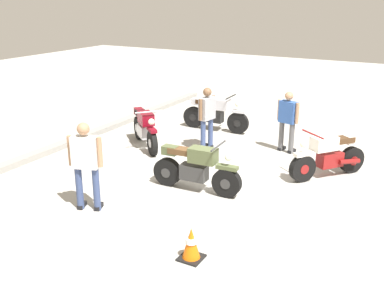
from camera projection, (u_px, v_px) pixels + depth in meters
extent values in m
plane|color=#ADAAA3|center=(222.00, 177.00, 10.12)|extent=(40.00, 40.00, 0.00)
cube|color=gray|center=(68.00, 143.00, 12.22)|extent=(14.00, 0.30, 0.15)
cylinder|color=black|center=(238.00, 123.00, 13.16)|extent=(0.14, 0.64, 0.64)
cylinder|color=black|center=(193.00, 117.00, 13.79)|extent=(0.14, 0.64, 0.64)
cylinder|color=black|center=(238.00, 123.00, 13.16)|extent=(0.15, 0.23, 0.22)
cylinder|color=black|center=(193.00, 117.00, 13.79)|extent=(0.15, 0.23, 0.22)
cube|color=black|center=(214.00, 117.00, 13.46)|extent=(0.30, 0.57, 0.32)
cube|color=silver|center=(220.00, 104.00, 13.25)|extent=(0.34, 0.57, 0.30)
cube|color=silver|center=(238.00, 111.00, 13.05)|extent=(0.17, 0.44, 0.08)
cube|color=#382314|center=(206.00, 102.00, 13.44)|extent=(0.28, 0.61, 0.12)
cube|color=silver|center=(197.00, 101.00, 13.58)|extent=(0.23, 0.33, 0.18)
cylinder|color=black|center=(204.00, 115.00, 13.80)|extent=(0.12, 0.56, 0.16)
cylinder|color=black|center=(231.00, 97.00, 13.03)|extent=(0.70, 0.06, 0.04)
sphere|color=silver|center=(238.00, 104.00, 13.00)|extent=(0.16, 0.16, 0.16)
cylinder|color=black|center=(302.00, 168.00, 9.81)|extent=(0.57, 0.49, 0.60)
cylinder|color=black|center=(352.00, 160.00, 10.31)|extent=(0.57, 0.49, 0.60)
cylinder|color=maroon|center=(302.00, 168.00, 9.81)|extent=(0.28, 0.27, 0.21)
cylinder|color=maroon|center=(352.00, 160.00, 10.31)|extent=(0.28, 0.27, 0.21)
cube|color=maroon|center=(330.00, 159.00, 10.05)|extent=(0.61, 0.56, 0.32)
cube|color=white|center=(324.00, 143.00, 9.85)|extent=(0.64, 0.60, 0.30)
cube|color=white|center=(304.00, 154.00, 9.70)|extent=(0.45, 0.40, 0.08)
cube|color=#4C331E|center=(341.00, 140.00, 10.01)|extent=(0.63, 0.57, 0.12)
cube|color=white|center=(351.00, 139.00, 10.13)|extent=(0.39, 0.37, 0.18)
cylinder|color=maroon|center=(349.00, 161.00, 10.06)|extent=(0.51, 0.43, 0.16)
cylinder|color=maroon|center=(313.00, 134.00, 9.64)|extent=(0.46, 0.58, 0.04)
sphere|color=silver|center=(303.00, 144.00, 9.62)|extent=(0.16, 0.16, 0.16)
cylinder|color=black|center=(227.00, 183.00, 9.06)|extent=(0.19, 0.61, 0.60)
cylinder|color=black|center=(167.00, 172.00, 9.62)|extent=(0.19, 0.61, 0.60)
cylinder|color=#333333|center=(227.00, 183.00, 9.06)|extent=(0.19, 0.22, 0.21)
cylinder|color=#333333|center=(167.00, 172.00, 9.62)|extent=(0.19, 0.22, 0.21)
cube|color=#333333|center=(194.00, 172.00, 9.33)|extent=(0.31, 0.57, 0.32)
cube|color=#515B38|center=(203.00, 155.00, 9.12)|extent=(0.35, 0.58, 0.30)
cube|color=#515B38|center=(227.00, 167.00, 8.95)|extent=(0.18, 0.45, 0.08)
cube|color=brown|center=(183.00, 151.00, 9.30)|extent=(0.29, 0.61, 0.12)
cube|color=#515B38|center=(170.00, 150.00, 9.43)|extent=(0.24, 0.33, 0.18)
cylinder|color=#333333|center=(181.00, 169.00, 9.65)|extent=(0.14, 0.56, 0.16)
cylinder|color=#333333|center=(218.00, 146.00, 8.90)|extent=(0.70, 0.07, 0.04)
sphere|color=silver|center=(229.00, 157.00, 8.87)|extent=(0.16, 0.16, 0.16)
cylinder|color=black|center=(152.00, 143.00, 11.40)|extent=(0.51, 0.56, 0.64)
cylinder|color=black|center=(139.00, 128.00, 12.69)|extent=(0.51, 0.56, 0.64)
cylinder|color=silver|center=(152.00, 143.00, 11.40)|extent=(0.25, 0.26, 0.22)
cylinder|color=silver|center=(139.00, 128.00, 12.69)|extent=(0.25, 0.26, 0.22)
cube|color=silver|center=(144.00, 131.00, 12.05)|extent=(0.58, 0.61, 0.32)
cube|color=maroon|center=(146.00, 118.00, 11.75)|extent=(0.61, 0.63, 0.30)
cube|color=maroon|center=(152.00, 130.00, 11.29)|extent=(0.41, 0.44, 0.08)
cube|color=black|center=(142.00, 113.00, 12.14)|extent=(0.59, 0.62, 0.12)
cube|color=maroon|center=(139.00, 112.00, 12.42)|extent=(0.38, 0.39, 0.18)
cylinder|color=silver|center=(147.00, 128.00, 12.48)|extent=(0.45, 0.49, 0.16)
cylinder|color=silver|center=(149.00, 112.00, 11.38)|extent=(0.55, 0.48, 0.04)
sphere|color=silver|center=(151.00, 122.00, 11.24)|extent=(0.16, 0.16, 0.16)
cylinder|color=#59595B|center=(291.00, 139.00, 11.51)|extent=(0.16, 0.16, 0.78)
cube|color=black|center=(292.00, 151.00, 11.66)|extent=(0.28, 0.17, 0.08)
cylinder|color=#59595B|center=(281.00, 136.00, 11.72)|extent=(0.16, 0.16, 0.78)
cube|color=black|center=(282.00, 148.00, 11.87)|extent=(0.28, 0.17, 0.08)
cube|color=#3359A5|center=(288.00, 112.00, 11.41)|extent=(0.34, 0.48, 0.55)
cylinder|color=tan|center=(297.00, 113.00, 11.22)|extent=(0.11, 0.11, 0.52)
cylinder|color=tan|center=(279.00, 110.00, 11.58)|extent=(0.11, 0.11, 0.52)
sphere|color=tan|center=(289.00, 96.00, 11.28)|extent=(0.21, 0.21, 0.21)
cylinder|color=#384772|center=(210.00, 133.00, 11.93)|extent=(0.15, 0.15, 0.81)
cube|color=black|center=(209.00, 146.00, 12.08)|extent=(0.14, 0.27, 0.08)
cylinder|color=#384772|center=(203.00, 136.00, 11.69)|extent=(0.15, 0.15, 0.81)
cube|color=black|center=(201.00, 149.00, 11.84)|extent=(0.14, 0.27, 0.08)
cube|color=#99999E|center=(207.00, 108.00, 11.59)|extent=(0.49, 0.29, 0.57)
cylinder|color=brown|center=(213.00, 106.00, 11.79)|extent=(0.10, 0.10, 0.54)
cylinder|color=brown|center=(201.00, 110.00, 11.38)|extent=(0.10, 0.10, 0.54)
sphere|color=brown|center=(207.00, 92.00, 11.46)|extent=(0.22, 0.22, 0.22)
cylinder|color=#384772|center=(96.00, 189.00, 8.46)|extent=(0.17, 0.17, 0.85)
cube|color=black|center=(99.00, 206.00, 8.63)|extent=(0.28, 0.18, 0.08)
cylinder|color=#384772|center=(79.00, 188.00, 8.51)|extent=(0.17, 0.17, 0.85)
cube|color=black|center=(82.00, 205.00, 8.69)|extent=(0.28, 0.18, 0.08)
cube|color=silver|center=(85.00, 152.00, 8.25)|extent=(0.37, 0.52, 0.60)
cylinder|color=tan|center=(100.00, 152.00, 8.21)|extent=(0.12, 0.12, 0.56)
cylinder|color=tan|center=(70.00, 151.00, 8.29)|extent=(0.12, 0.12, 0.56)
sphere|color=tan|center=(83.00, 129.00, 8.11)|extent=(0.23, 0.23, 0.23)
cube|color=black|center=(191.00, 258.00, 7.01)|extent=(0.36, 0.36, 0.03)
cone|color=orange|center=(191.00, 243.00, 6.92)|extent=(0.28, 0.28, 0.50)
cylinder|color=white|center=(191.00, 240.00, 6.91)|extent=(0.19, 0.19, 0.08)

